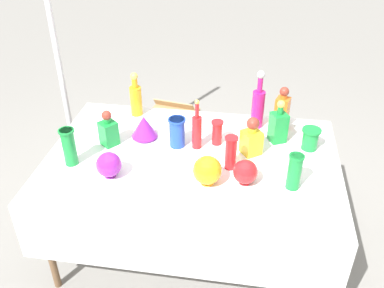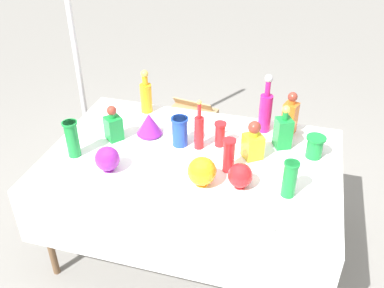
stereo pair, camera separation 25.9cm
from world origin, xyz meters
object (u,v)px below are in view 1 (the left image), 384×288
square_decanter_0 (282,110)px  round_bowl_2 (207,170)px  square_decanter_2 (252,138)px  square_decanter_3 (278,125)px  round_bowl_0 (245,172)px  tall_bottle_1 (197,130)px  tall_bottle_0 (136,98)px  cardboard_box_behind_left (172,126)px  slender_vase_4 (217,132)px  slender_vase_2 (69,146)px  fluted_vase_0 (144,126)px  round_bowl_1 (109,165)px  tall_bottle_2 (258,106)px  canopy_pole (59,67)px  slender_vase_3 (310,138)px  slender_vase_1 (295,171)px  slender_vase_5 (231,152)px  slender_vase_0 (177,131)px  square_decanter_1 (108,131)px

square_decanter_0 → round_bowl_2: 0.82m
square_decanter_2 → square_decanter_3: bearing=46.0°
round_bowl_0 → round_bowl_2: bearing=-170.6°
tall_bottle_1 → square_decanter_0: (0.53, 0.34, 0.01)m
tall_bottle_0 → cardboard_box_behind_left: tall_bottle_0 is taller
cardboard_box_behind_left → slender_vase_4: bearing=-65.2°
round_bowl_0 → round_bowl_2: (-0.21, -0.04, 0.01)m
tall_bottle_0 → square_decanter_0: size_ratio=1.08×
slender_vase_2 → fluted_vase_0: slender_vase_2 is taller
slender_vase_4 → cardboard_box_behind_left: 1.49m
round_bowl_1 → slender_vase_4: bearing=37.3°
cardboard_box_behind_left → tall_bottle_2: bearing=-49.3°
cardboard_box_behind_left → canopy_pole: size_ratio=0.20×
fluted_vase_0 → round_bowl_1: (-0.10, -0.44, -0.00)m
slender_vase_3 → fluted_vase_0: 1.07m
square_decanter_0 → slender_vase_2: square_decanter_0 is taller
slender_vase_1 → canopy_pole: canopy_pole is taller
slender_vase_4 → round_bowl_0: bearing=-62.3°
square_decanter_3 → cardboard_box_behind_left: square_decanter_3 is taller
slender_vase_3 → canopy_pole: bearing=166.1°
round_bowl_2 → slender_vase_3: bearing=37.0°
fluted_vase_0 → canopy_pole: 0.93m
slender_vase_2 → slender_vase_5: size_ratio=1.11×
square_decanter_3 → round_bowl_2: square_decanter_3 is taller
tall_bottle_1 → slender_vase_0: size_ratio=1.73×
slender_vase_0 → round_bowl_0: slender_vase_0 is taller
tall_bottle_2 → canopy_pole: 1.52m
round_bowl_0 → square_decanter_3: bearing=68.9°
tall_bottle_0 → slender_vase_4: (0.61, -0.30, -0.04)m
tall_bottle_1 → square_decanter_3: (0.51, 0.16, -0.01)m
round_bowl_0 → canopy_pole: (-1.45, 0.87, 0.17)m
square_decanter_0 → square_decanter_2: size_ratio=1.18×
tall_bottle_0 → square_decanter_1: size_ratio=1.33×
tall_bottle_2 → slender_vase_4: bearing=-133.2°
tall_bottle_2 → slender_vase_4: size_ratio=2.49×
fluted_vase_0 → slender_vase_2: bearing=-135.6°
slender_vase_5 → round_bowl_1: 0.71m
square_decanter_1 → square_decanter_2: 0.91m
round_bowl_1 → cardboard_box_behind_left: bearing=89.0°
tall_bottle_0 → slender_vase_3: 1.23m
slender_vase_1 → slender_vase_0: bearing=156.0°
square_decanter_2 → fluted_vase_0: 0.71m
fluted_vase_0 → tall_bottle_0: bearing=114.1°
slender_vase_3 → round_bowl_1: round_bowl_1 is taller
tall_bottle_1 → slender_vase_5: 0.30m
slender_vase_0 → slender_vase_4: bearing=13.9°
round_bowl_1 → canopy_pole: bearing=125.9°
tall_bottle_2 → slender_vase_2: bearing=-150.5°
cardboard_box_behind_left → canopy_pole: bearing=-135.2°
square_decanter_1 → slender_vase_4: bearing=9.4°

